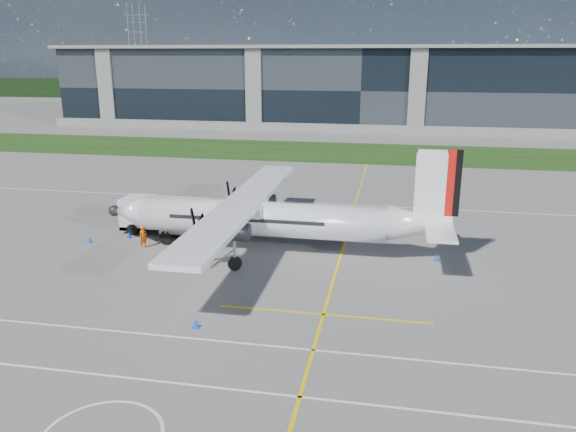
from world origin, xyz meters
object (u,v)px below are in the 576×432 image
Objects in this scene: baggage_tug at (180,225)px; safety_cone_fwd at (90,239)px; safety_cone_stbdwing at (272,203)px; safety_cone_tail at (437,258)px; turboprop_aircraft at (275,199)px; safety_cone_portwing at (196,323)px; pylon_west at (139,51)px; fuel_tanker_truck at (162,214)px; safety_cone_nose_stbd at (129,235)px; ground_crew_person at (143,235)px.

safety_cone_fwd is at bearing -155.89° from baggage_tug.
safety_cone_tail is at bearing -40.60° from safety_cone_stbdwing.
turboprop_aircraft reaches higher than safety_cone_portwing.
baggage_tug is at bearing -116.07° from safety_cone_stbdwing.
pylon_west reaches higher than safety_cone_portwing.
baggage_tug is 6.22× the size of safety_cone_portwing.
safety_cone_stbdwing and safety_cone_portwing have the same top height.
fuel_tanker_truck is 16.16× the size of safety_cone_nose_stbd.
safety_cone_tail is at bearing 43.74° from safety_cone_portwing.
ground_crew_person is 15.40m from safety_cone_stbdwing.
safety_cone_fwd is 1.00× the size of safety_cone_tail.
turboprop_aircraft is at bearing -61.89° from pylon_west.
pylon_west is 3.71× the size of fuel_tanker_truck.
fuel_tanker_truck is 21.81m from safety_cone_tail.
safety_cone_fwd is 17.50m from safety_cone_portwing.
pylon_west is 160.34m from safety_cone_nose_stbd.
safety_cone_stbdwing is (11.47, 13.40, 0.00)m from safety_cone_fwd.
safety_cone_stbdwing is at bearing -60.64° from pylon_west.
pylon_west is 60.00× the size of safety_cone_stbdwing.
safety_cone_portwing is 1.00× the size of safety_cone_nose_stbd.
fuel_tanker_truck is 5.88m from safety_cone_fwd.
safety_cone_nose_stbd is (-2.14, 1.99, -0.74)m from ground_crew_person.
safety_cone_stbdwing is 19.31m from safety_cone_tail.
turboprop_aircraft is 53.08× the size of safety_cone_stbdwing.
safety_cone_stbdwing is 1.00× the size of safety_cone_tail.
turboprop_aircraft reaches higher than safety_cone_nose_stbd.
ground_crew_person is at bearing -65.13° from pylon_west.
ground_crew_person is 3.94× the size of safety_cone_nose_stbd.
safety_cone_fwd is at bearing -177.53° from turboprop_aircraft.
turboprop_aircraft reaches higher than ground_crew_person.
fuel_tanker_truck is 4.10× the size of ground_crew_person.
fuel_tanker_truck is 16.16× the size of safety_cone_portwing.
safety_cone_nose_stbd is at bearing -65.53° from pylon_west.
safety_cone_stbdwing is (6.84, 13.77, -0.74)m from ground_crew_person.
pylon_west is at bearing 58.36° from ground_crew_person.
safety_cone_nose_stbd is at bearing 33.03° from safety_cone_fwd.
fuel_tanker_truck reaches higher than ground_crew_person.
turboprop_aircraft is at bearing 2.47° from safety_cone_fwd.
pylon_west is 9.65× the size of baggage_tug.
safety_cone_nose_stbd is at bearing -127.32° from safety_cone_stbdwing.
pylon_west is 153.92m from safety_cone_stbdwing.
baggage_tug is 19.95m from safety_cone_tail.
fuel_tanker_truck is 1.99m from baggage_tug.
fuel_tanker_truck reaches higher than safety_cone_portwing.
pylon_west reaches higher than safety_cone_fwd.
baggage_tug is (69.94, -144.12, -14.07)m from pylon_west.
fuel_tanker_truck is 16.16× the size of safety_cone_fwd.
fuel_tanker_truck is at bearing 163.77° from turboprop_aircraft.
fuel_tanker_truck reaches higher than safety_cone_fwd.
fuel_tanker_truck reaches higher than safety_cone_nose_stbd.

